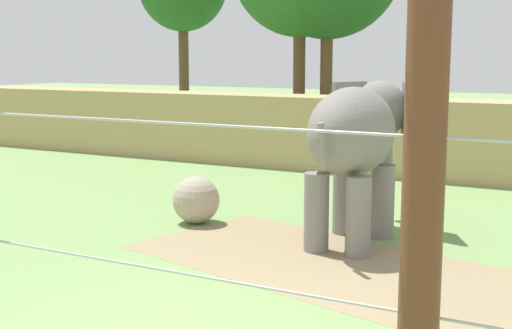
% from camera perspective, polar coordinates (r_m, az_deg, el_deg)
% --- Properties ---
extents(dirt_patch, '(7.48, 4.92, 0.01)m').
position_cam_1_polar(dirt_patch, '(11.75, 6.02, -7.97)').
color(dirt_patch, '#937F5B').
rests_on(dirt_patch, ground).
extents(embankment_wall, '(36.00, 1.80, 2.17)m').
position_cam_1_polar(embankment_wall, '(20.34, 14.34, 2.01)').
color(embankment_wall, tan).
rests_on(embankment_wall, ground).
extents(elephant, '(1.64, 3.91, 2.89)m').
position_cam_1_polar(elephant, '(12.94, 8.17, 2.20)').
color(elephant, gray).
rests_on(elephant, ground).
extents(enrichment_ball, '(0.96, 0.96, 0.96)m').
position_cam_1_polar(enrichment_ball, '(14.42, -4.84, -2.86)').
color(enrichment_ball, tan).
rests_on(enrichment_ball, ground).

